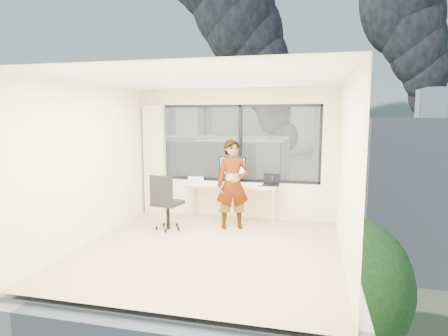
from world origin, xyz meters
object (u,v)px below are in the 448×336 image
(monitor, at_px, (233,170))
(handbag, at_px, (270,179))
(person, at_px, (233,185))
(laptop, at_px, (271,180))
(desk, at_px, (232,202))
(game_console, at_px, (196,179))
(chair, at_px, (168,201))

(monitor, height_order, handbag, monitor)
(person, xyz_separation_m, laptop, (0.65, 0.45, 0.03))
(person, height_order, handbag, person)
(handbag, bearing_deg, person, -131.52)
(desk, height_order, person, person)
(laptop, distance_m, handbag, 0.18)
(game_console, xyz_separation_m, laptop, (1.57, -0.21, 0.06))
(chair, height_order, game_console, chair)
(desk, xyz_separation_m, handbag, (0.74, 0.15, 0.48))
(desk, bearing_deg, handbag, 11.73)
(laptop, bearing_deg, desk, -179.61)
(desk, relative_size, person, 1.10)
(desk, height_order, laptop, laptop)
(desk, xyz_separation_m, laptop, (0.77, -0.02, 0.48))
(desk, relative_size, laptop, 5.46)
(chair, distance_m, monitor, 1.44)
(monitor, distance_m, laptop, 0.79)
(game_console, distance_m, laptop, 1.58)
(game_console, bearing_deg, desk, -29.19)
(desk, height_order, monitor, monitor)
(person, relative_size, monitor, 3.03)
(desk, distance_m, monitor, 0.65)
(person, relative_size, handbag, 6.31)
(monitor, xyz_separation_m, handbag, (0.74, 0.08, -0.17))
(desk, height_order, handbag, handbag)
(laptop, height_order, handbag, laptop)
(desk, xyz_separation_m, game_console, (-0.80, 0.19, 0.41))
(monitor, relative_size, laptop, 1.64)
(monitor, bearing_deg, laptop, -5.82)
(person, bearing_deg, chair, 177.84)
(desk, xyz_separation_m, chair, (-1.02, -0.82, 0.15))
(game_console, bearing_deg, chair, -117.80)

